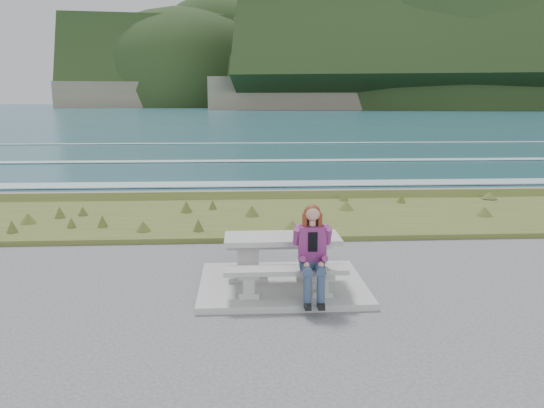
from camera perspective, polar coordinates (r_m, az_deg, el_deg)
The scene contains 9 objects.
concrete_slab at distance 8.55m, azimuth 1.08°, elevation -8.65°, with size 2.60×2.10×0.10m, color gray.
picnic_table at distance 8.36m, azimuth 1.10°, elevation -4.56°, with size 1.80×0.75×0.75m.
bench_landward at distance 7.76m, azimuth 1.50°, elevation -7.60°, with size 1.80×0.35×0.45m.
bench_seaward at distance 9.09m, azimuth 0.74°, elevation -4.79°, with size 1.80×0.35×0.45m.
grass_verge at distance 13.36m, azimuth -0.61°, elevation -1.63°, with size 160.00×4.50×0.22m, color #364E1D.
shore_drop at distance 16.20m, azimuth -1.12°, elevation 0.61°, with size 160.00×0.80×2.20m, color #66604C.
ocean at distance 33.45m, azimuth -2.32°, elevation 2.99°, with size 1600.00×1600.00×0.09m.
headland_range at distance 448.98m, azimuth 22.16°, elevation 11.11°, with size 729.83×363.95×206.06m.
seated_woman at distance 7.62m, azimuth 4.40°, elevation -6.71°, with size 0.40×0.69×1.38m.
Camera 1 is at (-0.64, -8.02, 2.93)m, focal length 35.00 mm.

